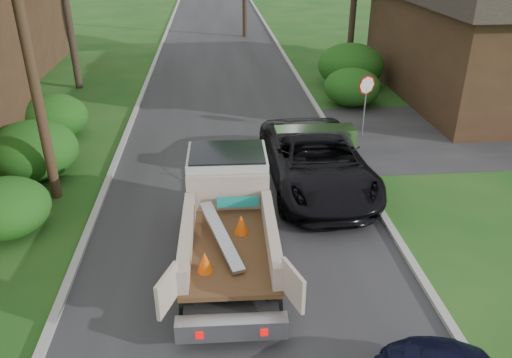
{
  "coord_description": "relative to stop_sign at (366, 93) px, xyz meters",
  "views": [
    {
      "loc": [
        -0.58,
        -8.96,
        7.36
      ],
      "look_at": [
        0.5,
        3.27,
        1.2
      ],
      "focal_mm": 35.0,
      "sensor_mm": 36.0,
      "label": 1
    }
  ],
  "objects": [
    {
      "name": "curb_left",
      "position": [
        -9.3,
        1.0,
        -1.72
      ],
      "size": [
        0.2,
        90.0,
        0.12
      ],
      "primitive_type": "cube",
      "color": "#9E9E99",
      "rests_on": "ground"
    },
    {
      "name": "house_right",
      "position": [
        7.8,
        5.0,
        1.38
      ],
      "size": [
        9.72,
        12.96,
        6.2
      ],
      "rotation": [
        0.0,
        0.0,
        1.57
      ],
      "color": "#3A2617",
      "rests_on": "ground"
    },
    {
      "name": "black_pickup",
      "position": [
        -2.65,
        -3.98,
        -0.89
      ],
      "size": [
        3.12,
        6.44,
        1.77
      ],
      "primitive_type": "imported",
      "rotation": [
        0.0,
        0.0,
        0.03
      ],
      "color": "black",
      "rests_on": "ground"
    },
    {
      "name": "hedge_right_b",
      "position": [
        1.3,
        7.0,
        -0.67
      ],
      "size": [
        3.38,
        3.38,
        2.21
      ],
      "primitive_type": "ellipsoid",
      "color": "#174911",
      "rests_on": "ground"
    },
    {
      "name": "hedge_left_b",
      "position": [
        -11.7,
        -2.5,
        -0.84
      ],
      "size": [
        2.86,
        2.86,
        1.87
      ],
      "primitive_type": "ellipsoid",
      "color": "#174911",
      "rests_on": "ground"
    },
    {
      "name": "hedge_right_a",
      "position": [
        0.6,
        4.0,
        -0.93
      ],
      "size": [
        2.6,
        2.6,
        1.7
      ],
      "primitive_type": "ellipsoid",
      "color": "#174911",
      "rests_on": "ground"
    },
    {
      "name": "hedge_left_c",
      "position": [
        -12.0,
        1.0,
        -0.93
      ],
      "size": [
        2.6,
        2.6,
        1.7
      ],
      "primitive_type": "ellipsoid",
      "color": "#174911",
      "rests_on": "ground"
    },
    {
      "name": "ground",
      "position": [
        -5.2,
        -9.0,
        -1.78
      ],
      "size": [
        120.0,
        120.0,
        0.0
      ],
      "primitive_type": "plane",
      "color": "#174B15",
      "rests_on": "ground"
    },
    {
      "name": "utility_pole",
      "position": [
        -10.68,
        -4.02,
        3.4
      ],
      "size": [
        2.42,
        1.25,
        10.0
      ],
      "color": "#382619",
      "rests_on": "ground"
    },
    {
      "name": "flatbed_truck",
      "position": [
        -5.52,
        -7.1,
        -0.59
      ],
      "size": [
        2.71,
        5.82,
        2.19
      ],
      "rotation": [
        0.0,
        0.0,
        -0.02
      ],
      "color": "black",
      "rests_on": "ground"
    },
    {
      "name": "road",
      "position": [
        -5.2,
        1.0,
        -1.77
      ],
      "size": [
        8.0,
        90.0,
        0.02
      ],
      "primitive_type": "cube",
      "color": "#28282B",
      "rests_on": "ground"
    },
    {
      "name": "stop_sign",
      "position": [
        0.0,
        0.0,
        0.0
      ],
      "size": [
        0.71,
        0.32,
        2.48
      ],
      "color": "slate",
      "rests_on": "ground"
    },
    {
      "name": "curb_right",
      "position": [
        -1.1,
        1.0,
        -1.72
      ],
      "size": [
        0.2,
        90.0,
        0.12
      ],
      "primitive_type": "cube",
      "color": "#9E9E99",
      "rests_on": "ground"
    },
    {
      "name": "hedge_left_a",
      "position": [
        -11.4,
        -6.0,
        -1.01
      ],
      "size": [
        2.34,
        2.34,
        1.53
      ],
      "primitive_type": "ellipsoid",
      "color": "#174911",
      "rests_on": "ground"
    }
  ]
}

